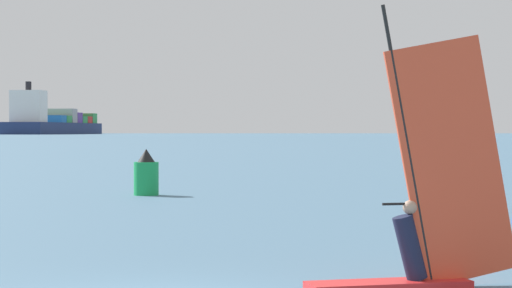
{
  "coord_description": "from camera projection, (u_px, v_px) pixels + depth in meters",
  "views": [
    {
      "loc": [
        -4.86,
        -13.22,
        2.42
      ],
      "look_at": [
        6.14,
        9.2,
        2.1
      ],
      "focal_mm": 71.8,
      "sensor_mm": 36.0,
      "label": 1
    }
  ],
  "objects": [
    {
      "name": "cargo_ship",
      "position": [
        54.0,
        123.0,
        744.24
      ],
      "size": [
        104.06,
        136.38,
        35.81
      ],
      "rotation": [
        0.0,
        0.0,
        0.98
      ],
      "color": "navy",
      "rests_on": "ground_plane"
    },
    {
      "name": "windsurfer",
      "position": [
        422.0,
        216.0,
        15.76
      ],
      "size": [
        3.44,
        1.19,
        4.37
      ],
      "rotation": [
        0.0,
        0.0,
        2.94
      ],
      "color": "red",
      "rests_on": "ground_plane"
    },
    {
      "name": "channel_buoy",
      "position": [
        146.0,
        175.0,
        38.34
      ],
      "size": [
        0.93,
        0.93,
        1.75
      ],
      "color": "#19994C",
      "rests_on": "ground_plane"
    },
    {
      "name": "distant_headland",
      "position": [
        49.0,
        116.0,
        1495.26
      ],
      "size": [
        698.6,
        552.01,
        48.93
      ],
      "primitive_type": "cube",
      "rotation": [
        0.0,
        0.0,
        0.19
      ],
      "color": "#60665B",
      "rests_on": "ground_plane"
    }
  ]
}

